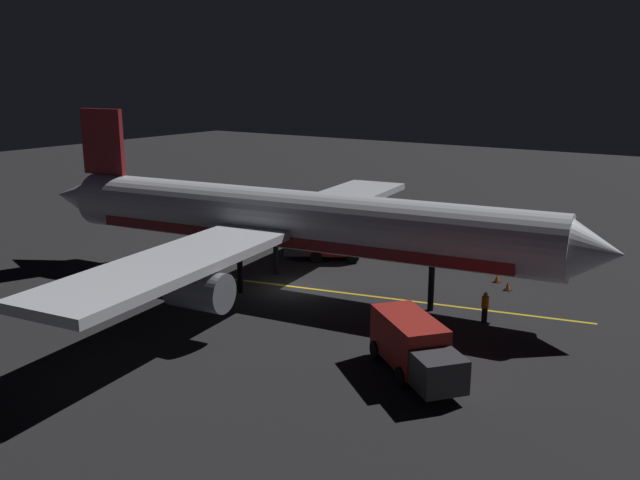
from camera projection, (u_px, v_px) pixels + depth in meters
name	position (u px, v px, depth m)	size (l,w,h in m)	color
ground_plane	(294.00, 290.00, 43.33)	(180.00, 180.00, 0.20)	black
apron_guide_stripe	(358.00, 294.00, 42.13)	(0.24, 27.87, 0.01)	gold
airliner	(285.00, 222.00, 42.53)	(37.45, 39.56, 11.05)	silver
baggage_truck	(414.00, 347.00, 30.63)	(5.51, 6.14, 2.57)	maroon
catering_truck	(326.00, 244.00, 49.92)	(4.75, 5.86, 2.32)	maroon
ground_crew_worker	(485.00, 307.00, 37.27)	(0.40, 0.40, 1.74)	black
traffic_cone_near_left	(423.00, 324.00, 36.46)	(0.50, 0.50, 0.55)	#EA590F
traffic_cone_near_right	(508.00, 286.00, 42.94)	(0.50, 0.50, 0.55)	#EA590F
traffic_cone_under_wing	(497.00, 278.00, 44.60)	(0.50, 0.50, 0.55)	#EA590F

